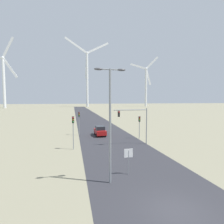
% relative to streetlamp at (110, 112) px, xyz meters
% --- Properties ---
extents(ground_plane, '(600.00, 600.00, 0.00)m').
position_rel_streetlamp_xyz_m(ground_plane, '(3.13, -4.38, -5.81)').
color(ground_plane, gray).
extents(road_surface, '(10.00, 240.00, 0.01)m').
position_rel_streetlamp_xyz_m(road_surface, '(3.13, 43.62, -5.81)').
color(road_surface, '#2D2D33').
rests_on(road_surface, ground).
extents(streetlamp, '(2.53, 0.32, 9.25)m').
position_rel_streetlamp_xyz_m(streetlamp, '(0.00, 0.00, 0.00)').
color(streetlamp, gray).
rests_on(streetlamp, ground).
extents(stop_sign_near, '(0.81, 0.07, 2.38)m').
position_rel_streetlamp_xyz_m(stop_sign_near, '(1.96, 1.23, -4.15)').
color(stop_sign_near, gray).
rests_on(stop_sign_near, ground).
extents(traffic_light_post_near_left, '(0.28, 0.33, 4.54)m').
position_rel_streetlamp_xyz_m(traffic_light_post_near_left, '(-2.89, 10.55, -2.51)').
color(traffic_light_post_near_left, gray).
rests_on(traffic_light_post_near_left, ground).
extents(traffic_light_post_near_right, '(0.28, 0.34, 3.90)m').
position_rel_streetlamp_xyz_m(traffic_light_post_near_right, '(8.41, 14.89, -2.95)').
color(traffic_light_post_near_right, gray).
rests_on(traffic_light_post_near_right, ground).
extents(traffic_light_post_mid_left, '(0.28, 0.34, 4.49)m').
position_rel_streetlamp_xyz_m(traffic_light_post_mid_left, '(-1.77, 20.18, -2.54)').
color(traffic_light_post_mid_left, gray).
rests_on(traffic_light_post_mid_left, ground).
extents(traffic_light_mast_overhead, '(5.24, 0.34, 5.53)m').
position_rel_streetlamp_xyz_m(traffic_light_mast_overhead, '(6.18, 11.17, -1.79)').
color(traffic_light_mast_overhead, gray).
rests_on(traffic_light_mast_overhead, ground).
extents(car_approaching, '(1.91, 4.15, 1.83)m').
position_rel_streetlamp_xyz_m(car_approaching, '(2.08, 19.00, -4.90)').
color(car_approaching, maroon).
rests_on(car_approaching, ground).
extents(wind_turbine_far_left, '(29.99, 3.82, 58.35)m').
position_rel_streetlamp_xyz_m(wind_turbine_far_left, '(-58.20, 147.75, 19.87)').
color(wind_turbine_far_left, silver).
rests_on(wind_turbine_far_left, ground).
extents(wind_turbine_left, '(42.33, 3.67, 65.38)m').
position_rel_streetlamp_xyz_m(wind_turbine_left, '(11.12, 159.15, 26.42)').
color(wind_turbine_left, silver).
rests_on(wind_turbine_left, ground).
extents(wind_turbine_center, '(29.75, 3.72, 52.14)m').
position_rel_streetlamp_xyz_m(wind_turbine_center, '(72.33, 158.57, 18.64)').
color(wind_turbine_center, silver).
rests_on(wind_turbine_center, ground).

